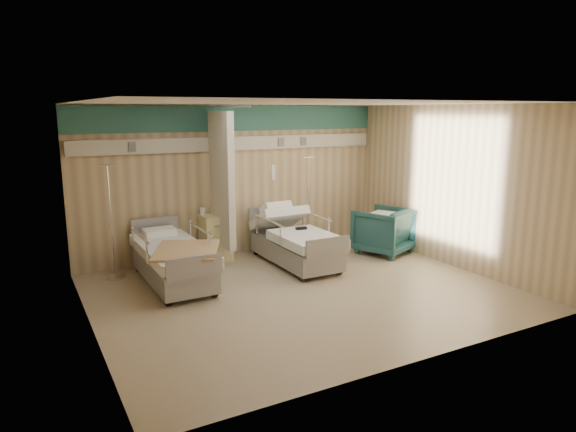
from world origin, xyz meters
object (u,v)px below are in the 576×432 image
Objects in this scene: iv_stand_left at (113,256)px; bedside_cabinet at (216,238)px; bed_left at (173,265)px; iv_stand_right at (308,230)px; bed_right at (295,247)px; visitor_armchair at (384,231)px.

bedside_cabinet is at bearing 5.33° from iv_stand_left.
bed_left is 2.54× the size of bedside_cabinet.
bed_left is at bearing -43.04° from iv_stand_left.
iv_stand_right is 0.98× the size of iv_stand_left.
bed_right is 2.54× the size of bedside_cabinet.
bed_left is 2.25× the size of visitor_armchair.
bedside_cabinet is 1.84m from iv_stand_left.
iv_stand_left is at bearing -174.67° from bedside_cabinet.
visitor_armchair is at bearing -5.03° from bed_right.
iv_stand_left reaches higher than bed_left.
iv_stand_left is (-4.83, 0.89, -0.06)m from visitor_armchair.
iv_stand_right is (2.94, 0.81, 0.06)m from bed_left.
iv_stand_left reaches higher than bed_right.
bed_left is at bearing 180.00° from bed_right.
iv_stand_right reaches higher than bed_left.
bedside_cabinet is 0.46× the size of iv_stand_right.
bedside_cabinet is (1.05, 0.90, 0.11)m from bed_left.
bedside_cabinet reaches higher than bed_left.
iv_stand_left is at bearing -178.80° from iv_stand_right.
iv_stand_right is at bearing 15.33° from bed_left.
iv_stand_right is at bearing -62.98° from visitor_armchair.
visitor_armchair is at bearing -2.30° from bed_left.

